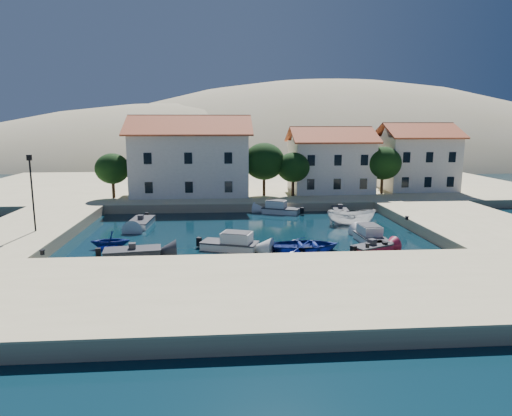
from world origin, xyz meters
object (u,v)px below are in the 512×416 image
Objects in this scene: building_mid at (330,159)px; building_left at (191,154)px; building_right at (416,156)px; boat_east at (351,225)px; cabin_cruiser_south at (229,244)px; rowboat_south at (305,250)px; lamppost at (32,186)px; cabin_cruiser_east at (372,238)px.

building_left is at bearing -176.82° from building_mid.
building_right is at bearing 3.81° from building_left.
cabin_cruiser_south is at bearing 136.78° from boat_east.
cabin_cruiser_south reaches higher than rowboat_south.
building_right is 1.83× the size of rowboat_south.
boat_east is at bearing -36.58° from rowboat_south.
building_right is 2.06× the size of boat_east.
building_left reaches higher than lamppost.
cabin_cruiser_south is 11.69m from cabin_cruiser_east.
boat_east is (16.21, -15.53, -5.94)m from building_left.
building_right reaches higher than boat_east.
building_right is at bearing 4.76° from building_mid.
cabin_cruiser_south reaches higher than boat_east.
building_mid is 2.29× the size of boat_east.
cabin_cruiser_east is at bearing -4.95° from lamppost.
building_left reaches higher than boat_east.
lamppost is (-11.50, -20.00, -1.18)m from building_left.
building_right reaches higher than cabin_cruiser_east.
lamppost reaches higher than rowboat_south.
building_right is 28.57m from cabin_cruiser_east.
cabin_cruiser_east is (27.47, -2.38, -4.28)m from lamppost.
lamppost is 1.21× the size of rowboat_south.
cabin_cruiser_south is (4.32, -23.31, -5.46)m from building_left.
boat_east is (-1.79, -16.53, -5.22)m from building_mid.
cabin_cruiser_south is (-13.68, -24.31, -4.75)m from building_mid.
cabin_cruiser_east is at bearing -75.74° from rowboat_south.
building_mid is at bearing 35.45° from lamppost.
building_left is at bearing 22.00° from rowboat_south.
lamppost is 22.55m from rowboat_south.
cabin_cruiser_east is (-2.03, -23.38, -4.75)m from building_mid.
building_mid is 2.04× the size of rowboat_south.
boat_east reaches higher than rowboat_south.
boat_east is at bearing -96.19° from building_mid.
building_mid is 28.29m from cabin_cruiser_south.
building_mid is (18.00, 1.00, -0.71)m from building_left.
building_right is at bearing -24.59° from boat_east.
building_right is 2.00× the size of cabin_cruiser_south.
building_right is 2.11× the size of cabin_cruiser_east.
building_left is 2.85× the size of rowboat_south.
boat_east is at bearing -4.83° from cabin_cruiser_east.
cabin_cruiser_east is at bearing 24.60° from cabin_cruiser_south.
building_right reaches higher than rowboat_south.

